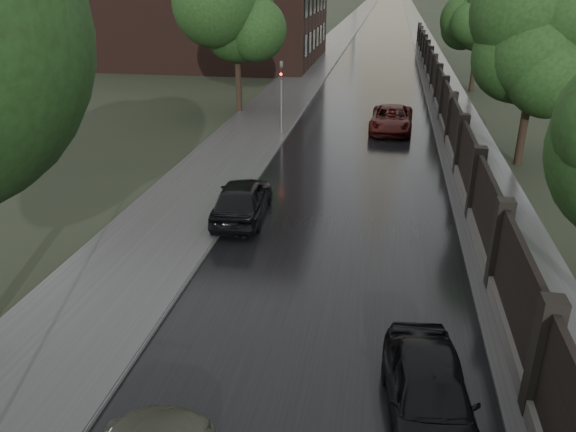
# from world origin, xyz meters

# --- Properties ---
(road) EXTENTS (8.00, 420.00, 0.02)m
(road) POSITION_xyz_m (0.00, 190.00, 0.01)
(road) COLOR black
(road) RESTS_ON ground
(sidewalk_left) EXTENTS (4.00, 420.00, 0.16)m
(sidewalk_left) POSITION_xyz_m (-6.00, 190.00, 0.08)
(sidewalk_left) COLOR #2D2D2D
(sidewalk_left) RESTS_ON ground
(verge_right) EXTENTS (3.00, 420.00, 0.08)m
(verge_right) POSITION_xyz_m (5.50, 190.00, 0.04)
(verge_right) COLOR #2D2D2D
(verge_right) RESTS_ON ground
(fence_right) EXTENTS (0.45, 75.72, 2.70)m
(fence_right) POSITION_xyz_m (4.60, 32.01, 1.01)
(fence_right) COLOR #383533
(fence_right) RESTS_ON ground
(tree_left_far) EXTENTS (4.25, 4.25, 7.39)m
(tree_left_far) POSITION_xyz_m (-8.00, 30.00, 5.24)
(tree_left_far) COLOR black
(tree_left_far) RESTS_ON ground
(tree_right_b) EXTENTS (4.08, 4.08, 7.01)m
(tree_right_b) POSITION_xyz_m (7.50, 22.00, 4.95)
(tree_right_b) COLOR black
(tree_right_b) RESTS_ON ground
(tree_right_c) EXTENTS (4.08, 4.08, 7.01)m
(tree_right_c) POSITION_xyz_m (7.50, 40.00, 4.95)
(tree_right_c) COLOR black
(tree_right_c) RESTS_ON ground
(traffic_light) EXTENTS (0.16, 0.32, 4.00)m
(traffic_light) POSITION_xyz_m (-4.30, 24.99, 2.40)
(traffic_light) COLOR #59595E
(traffic_light) RESTS_ON ground
(hatchback_left) EXTENTS (2.01, 4.46, 1.49)m
(hatchback_left) POSITION_xyz_m (-3.60, 13.61, 0.74)
(hatchback_left) COLOR black
(hatchback_left) RESTS_ON ground
(car_right_near) EXTENTS (2.03, 4.25, 1.40)m
(car_right_near) POSITION_xyz_m (2.50, 4.38, 0.70)
(car_right_near) COLOR black
(car_right_near) RESTS_ON ground
(car_right_far) EXTENTS (2.46, 5.03, 1.37)m
(car_right_far) POSITION_xyz_m (1.60, 27.05, 0.69)
(car_right_far) COLOR black
(car_right_far) RESTS_ON ground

